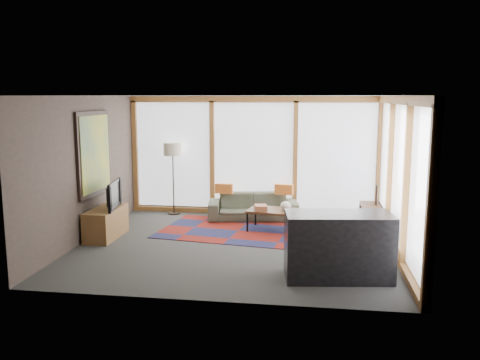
# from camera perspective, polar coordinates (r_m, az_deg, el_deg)

# --- Properties ---
(ground) EXTENTS (5.50, 5.50, 0.00)m
(ground) POSITION_cam_1_polar(r_m,az_deg,el_deg) (9.02, -0.37, -7.33)
(ground) COLOR #282826
(ground) RESTS_ON ground
(room_envelope) EXTENTS (5.52, 5.02, 2.62)m
(room_envelope) POSITION_cam_1_polar(r_m,az_deg,el_deg) (9.20, 3.20, 2.80)
(room_envelope) COLOR #3B302A
(room_envelope) RESTS_ON ground
(rug) EXTENTS (3.19, 2.29, 0.01)m
(rug) POSITION_cam_1_polar(r_m,az_deg,el_deg) (9.92, -0.19, -5.72)
(rug) COLOR maroon
(rug) RESTS_ON ground
(sofa) EXTENTS (1.97, 0.98, 0.55)m
(sofa) POSITION_cam_1_polar(r_m,az_deg,el_deg) (10.81, 1.49, -3.00)
(sofa) COLOR #3E4031
(sofa) RESTS_ON ground
(pillow_left) EXTENTS (0.38, 0.13, 0.21)m
(pillow_left) POSITION_cam_1_polar(r_m,az_deg,el_deg) (10.80, -1.81, -0.96)
(pillow_left) COLOR orange
(pillow_left) RESTS_ON sofa
(pillow_right) EXTENTS (0.40, 0.19, 0.21)m
(pillow_right) POSITION_cam_1_polar(r_m,az_deg,el_deg) (10.71, 4.95, -1.06)
(pillow_right) COLOR orange
(pillow_right) RESTS_ON sofa
(floor_lamp) EXTENTS (0.40, 0.40, 1.59)m
(floor_lamp) POSITION_cam_1_polar(r_m,az_deg,el_deg) (11.31, -7.50, 0.16)
(floor_lamp) COLOR black
(floor_lamp) RESTS_ON ground
(coffee_table) EXTENTS (1.34, 0.84, 0.42)m
(coffee_table) POSITION_cam_1_polar(r_m,az_deg,el_deg) (9.91, 4.56, -4.57)
(coffee_table) COLOR #331911
(coffee_table) RESTS_ON ground
(book_stack) EXTENTS (0.28, 0.33, 0.10)m
(book_stack) POSITION_cam_1_polar(r_m,az_deg,el_deg) (9.84, 2.34, -3.11)
(book_stack) COLOR brown
(book_stack) RESTS_ON coffee_table
(vase) EXTENTS (0.24, 0.24, 0.17)m
(vase) POSITION_cam_1_polar(r_m,az_deg,el_deg) (9.85, 5.15, -2.90)
(vase) COLOR silver
(vase) RESTS_ON coffee_table
(bookshelf) EXTENTS (0.39, 2.13, 0.53)m
(bookshelf) POSITION_cam_1_polar(r_m,az_deg,el_deg) (9.48, 14.92, -5.14)
(bookshelf) COLOR #331911
(bookshelf) RESTS_ON ground
(bowl_a) EXTENTS (0.23, 0.23, 0.10)m
(bowl_a) POSITION_cam_1_polar(r_m,az_deg,el_deg) (8.92, 15.44, -3.98)
(bowl_a) COLOR black
(bowl_a) RESTS_ON bookshelf
(bowl_b) EXTENTS (0.18, 0.18, 0.08)m
(bowl_b) POSITION_cam_1_polar(r_m,az_deg,el_deg) (9.18, 14.91, -3.65)
(bowl_b) COLOR black
(bowl_b) RESTS_ON bookshelf
(shelf_picture) EXTENTS (0.08, 0.30, 0.39)m
(shelf_picture) POSITION_cam_1_polar(r_m,az_deg,el_deg) (10.15, 15.09, -1.54)
(shelf_picture) COLOR black
(shelf_picture) RESTS_ON bookshelf
(tv_console) EXTENTS (0.46, 1.10, 0.55)m
(tv_console) POSITION_cam_1_polar(r_m,az_deg,el_deg) (9.74, -14.80, -4.69)
(tv_console) COLOR brown
(tv_console) RESTS_ON ground
(television) EXTENTS (0.25, 0.90, 0.51)m
(television) POSITION_cam_1_polar(r_m,az_deg,el_deg) (9.60, -14.40, -1.63)
(television) COLOR black
(television) RESTS_ON tv_console
(bar_counter) EXTENTS (1.58, 0.89, 0.95)m
(bar_counter) POSITION_cam_1_polar(r_m,az_deg,el_deg) (7.45, 10.97, -7.30)
(bar_counter) COLOR black
(bar_counter) RESTS_ON ground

